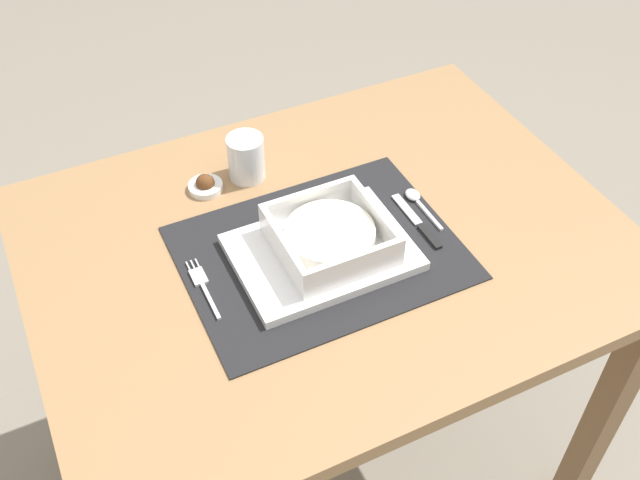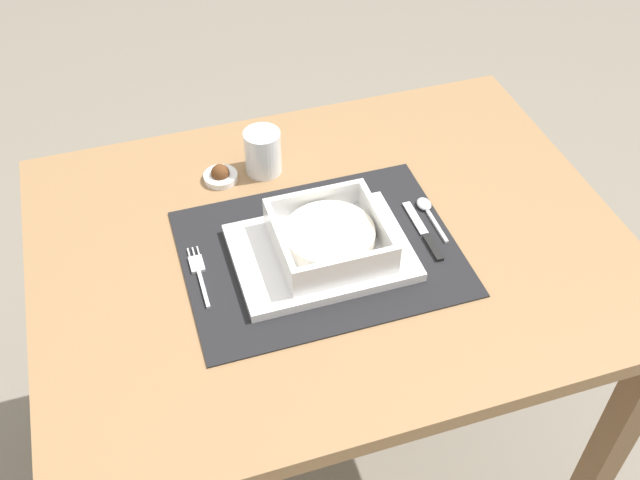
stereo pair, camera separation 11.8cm
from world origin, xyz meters
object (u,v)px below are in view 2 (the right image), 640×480
Objects in this scene: dining_table at (330,282)px; fork at (199,271)px; spoon at (427,208)px; butter_knife at (425,235)px; porridge_bowl at (330,238)px; drinking_glass at (263,154)px; condiment_saucer at (220,175)px.

dining_table is 7.31× the size of fork.
spoon is 0.06m from butter_knife.
porridge_bowl is 0.20m from spoon.
condiment_saucer is (-0.08, -0.00, -0.03)m from drinking_glass.
spoon reaches higher than butter_knife.
porridge_bowl is 0.25m from drinking_glass.
drinking_glass is (-0.24, 0.19, 0.03)m from spoon.
porridge_bowl is at bearing -179.34° from butter_knife.
porridge_bowl reaches higher than spoon.
porridge_bowl is 1.29× the size of fork.
fork is 0.94× the size of butter_knife.
condiment_saucer is (-0.13, 0.24, -0.03)m from porridge_bowl.
condiment_saucer is (-0.32, 0.19, 0.00)m from spoon.
drinking_glass reaches higher than condiment_saucer.
spoon is at bearing 0.83° from fork.
dining_table is 0.21m from spoon.
condiment_saucer is at bearing 66.50° from fork.
butter_knife is at bearing -15.82° from dining_table.
fork reaches higher than dining_table.
butter_knife reaches higher than fork.
spoon is at bearing 67.95° from butter_knife.
fork is 0.38m from butter_knife.
fork is 0.40m from spoon.
dining_table is 0.25m from fork.
dining_table is 0.26m from drinking_glass.
drinking_glass reaches higher than fork.
condiment_saucer reaches higher than dining_table.
spoon is 0.79× the size of butter_knife.
dining_table is 11.71× the size of drinking_glass.
drinking_glass is at bearing 141.39° from spoon.
spoon is at bearing 14.59° from porridge_bowl.
condiment_saucer is at bearing 149.69° from spoon.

